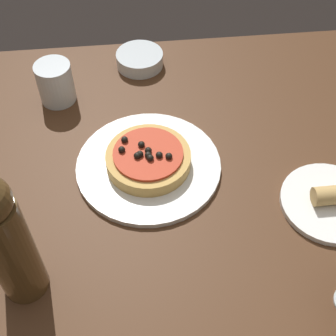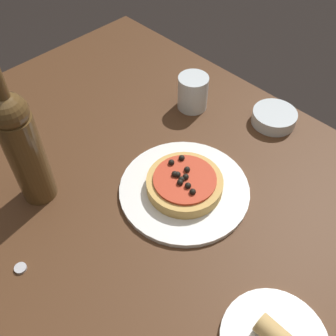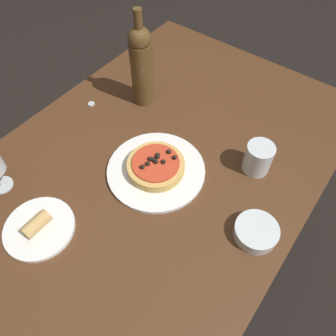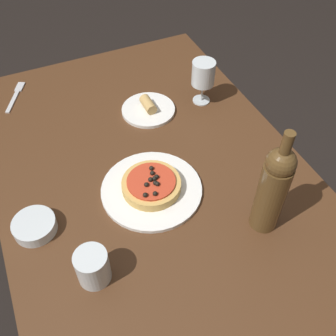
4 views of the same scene
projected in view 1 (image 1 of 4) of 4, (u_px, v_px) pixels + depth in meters
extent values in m
plane|color=black|center=(166.00, 318.00, 1.51)|extent=(14.00, 14.00, 0.00)
cube|color=#4C2D19|center=(164.00, 182.00, 0.96)|extent=(1.48, 0.92, 0.03)
cylinder|color=white|center=(149.00, 166.00, 0.96)|extent=(0.30, 0.30, 0.01)
cylinder|color=tan|center=(148.00, 159.00, 0.94)|extent=(0.17, 0.17, 0.03)
cylinder|color=red|center=(148.00, 154.00, 0.93)|extent=(0.14, 0.14, 0.01)
sphere|color=black|center=(169.00, 156.00, 0.92)|extent=(0.01, 0.01, 0.01)
sphere|color=black|center=(141.00, 145.00, 0.93)|extent=(0.01, 0.01, 0.01)
sphere|color=black|center=(122.00, 150.00, 0.93)|extent=(0.01, 0.01, 0.01)
sphere|color=black|center=(140.00, 154.00, 0.92)|extent=(0.01, 0.01, 0.01)
sphere|color=black|center=(159.00, 155.00, 0.92)|extent=(0.01, 0.01, 0.01)
sphere|color=black|center=(148.00, 150.00, 0.92)|extent=(0.01, 0.01, 0.01)
sphere|color=black|center=(150.00, 158.00, 0.91)|extent=(0.01, 0.01, 0.01)
sphere|color=black|center=(137.00, 156.00, 0.92)|extent=(0.01, 0.01, 0.01)
sphere|color=black|center=(125.00, 140.00, 0.94)|extent=(0.01, 0.01, 0.01)
sphere|color=black|center=(148.00, 155.00, 0.92)|extent=(0.01, 0.01, 0.01)
cylinder|color=brown|center=(10.00, 251.00, 0.71)|extent=(0.08, 0.08, 0.22)
cylinder|color=silver|center=(55.00, 83.00, 1.06)|extent=(0.08, 0.08, 0.10)
cylinder|color=silver|center=(140.00, 59.00, 1.16)|extent=(0.12, 0.12, 0.03)
cylinder|color=white|center=(329.00, 203.00, 0.90)|extent=(0.19, 0.19, 0.01)
cylinder|color=tan|center=(333.00, 195.00, 0.88)|extent=(0.08, 0.04, 0.04)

